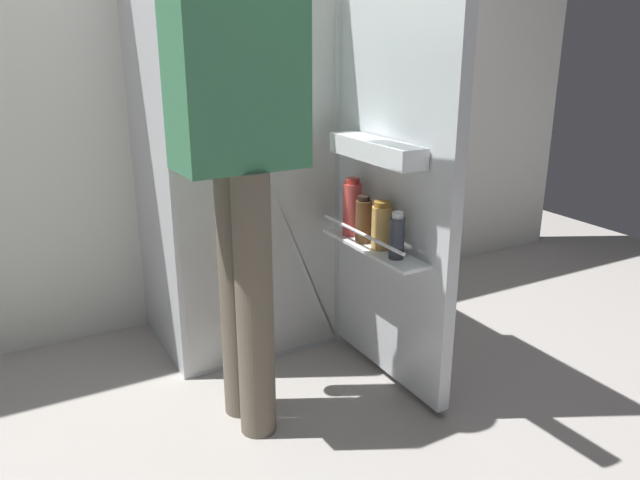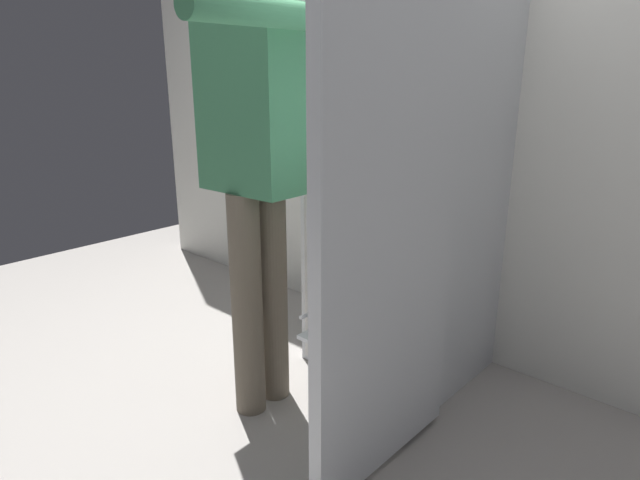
% 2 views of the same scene
% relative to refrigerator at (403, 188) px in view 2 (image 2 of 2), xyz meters
% --- Properties ---
extents(ground_plane, '(5.63, 5.63, 0.00)m').
position_rel_refrigerator_xyz_m(ground_plane, '(-0.03, -0.48, -0.84)').
color(ground_plane, gray).
extents(kitchen_wall, '(4.40, 0.10, 2.53)m').
position_rel_refrigerator_xyz_m(kitchen_wall, '(-0.03, 0.39, 0.43)').
color(kitchen_wall, silver).
rests_on(kitchen_wall, ground_plane).
extents(refrigerator, '(0.74, 1.25, 1.68)m').
position_rel_refrigerator_xyz_m(refrigerator, '(0.00, 0.00, 0.00)').
color(refrigerator, silver).
rests_on(refrigerator, ground_plane).
extents(person, '(0.55, 0.71, 1.78)m').
position_rel_refrigerator_xyz_m(person, '(-0.24, -0.59, 0.23)').
color(person, '#665B4C').
rests_on(person, ground_plane).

